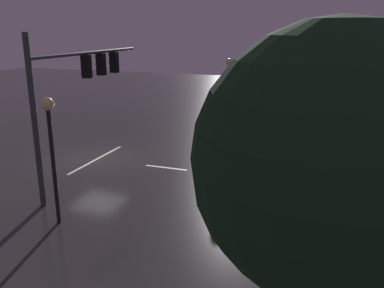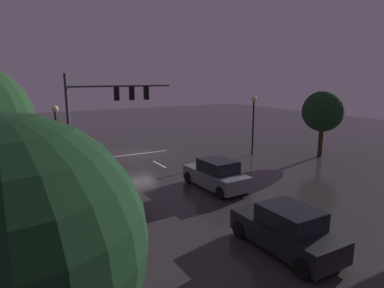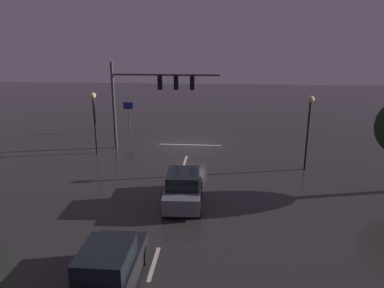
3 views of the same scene
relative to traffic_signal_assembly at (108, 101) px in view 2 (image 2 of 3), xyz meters
name	(u,v)px [view 2 (image 2 of 3)]	position (x,y,z in m)	size (l,w,h in m)	color
ground_plane	(139,154)	(-2.74, -1.19, -4.52)	(80.00, 80.00, 0.00)	#2D2B2B
traffic_signal_assembly	(108,101)	(0.00, 0.00, 0.00)	(8.03, 0.47, 6.54)	#383A3D
lane_dash_far	(159,164)	(-2.74, 2.81, -4.51)	(2.20, 0.16, 0.01)	beige
lane_dash_mid	(203,187)	(-2.74, 8.81, -4.51)	(2.20, 0.16, 0.01)	beige
lane_dash_near	(277,226)	(-2.74, 14.81, -4.51)	(2.20, 0.16, 0.01)	beige
stop_bar	(139,154)	(-2.74, -1.18, -4.51)	(5.00, 0.16, 0.01)	beige
car_approaching	(216,175)	(-3.31, 9.33, -3.72)	(2.04, 4.42, 1.70)	slate
car_distant	(286,230)	(-1.53, 16.45, -3.72)	(1.91, 4.37, 1.70)	black
street_lamp_left_kerb	(253,114)	(-10.63, 3.85, -1.13)	(0.44, 0.44, 4.81)	black
street_lamp_right_kerb	(56,125)	(3.94, 1.52, -1.32)	(0.44, 0.44, 4.49)	black
route_sign	(55,130)	(3.16, -5.10, -2.55)	(0.90, 0.12, 2.72)	#383A3D
tree_left_far	(323,112)	(-14.99, 7.01, -0.90)	(3.20, 3.20, 5.24)	#382314
tree_right_far	(10,250)	(7.19, 19.33, -0.71)	(3.99, 3.99, 5.81)	#382314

